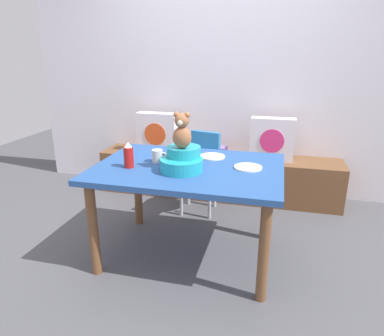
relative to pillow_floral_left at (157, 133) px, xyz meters
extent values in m
plane|color=#4C4C51|center=(0.68, -1.22, -0.68)|extent=(8.00, 8.00, 0.00)
cube|color=silver|center=(0.68, 0.29, 0.62)|extent=(4.40, 0.10, 2.60)
cube|color=brown|center=(0.68, 0.02, -0.45)|extent=(2.60, 0.44, 0.46)
cube|color=silver|center=(0.00, 0.00, 0.00)|extent=(0.44, 0.14, 0.44)
cylinder|color=#D84C1E|center=(0.00, -0.07, 0.00)|extent=(0.24, 0.01, 0.24)
cube|color=silver|center=(1.24, 0.00, 0.00)|extent=(0.44, 0.14, 0.44)
cylinder|color=#E02D72|center=(1.24, -0.07, 0.00)|extent=(0.24, 0.01, 0.24)
cube|color=#7E5FB1|center=(0.67, 0.02, -0.17)|extent=(0.20, 0.14, 0.10)
cube|color=#264C8C|center=(0.68, -1.22, 0.04)|extent=(1.35, 0.98, 0.04)
cylinder|color=brown|center=(0.09, -1.62, -0.33)|extent=(0.07, 0.07, 0.70)
cylinder|color=brown|center=(1.27, -1.62, -0.33)|extent=(0.07, 0.07, 0.70)
cylinder|color=brown|center=(0.09, -0.82, -0.33)|extent=(0.07, 0.07, 0.70)
cylinder|color=brown|center=(1.27, -0.82, -0.33)|extent=(0.07, 0.07, 0.70)
cylinder|color=#2672B2|center=(0.57, -0.43, -0.17)|extent=(0.34, 0.34, 0.10)
cube|color=#2672B2|center=(0.61, -0.29, -0.01)|extent=(0.30, 0.12, 0.24)
cube|color=white|center=(0.53, -0.60, -0.10)|extent=(0.34, 0.27, 0.02)
cylinder|color=silver|center=(0.43, -0.57, -0.45)|extent=(0.03, 0.03, 0.46)
cylinder|color=silver|center=(0.71, -0.57, -0.45)|extent=(0.03, 0.03, 0.46)
cylinder|color=silver|center=(0.43, -0.29, -0.45)|extent=(0.03, 0.03, 0.46)
cylinder|color=silver|center=(0.71, -0.29, -0.45)|extent=(0.03, 0.03, 0.46)
cylinder|color=teal|center=(0.66, -1.34, 0.10)|extent=(0.30, 0.30, 0.09)
cylinder|color=teal|center=(0.66, -1.28, 0.18)|extent=(0.24, 0.24, 0.07)
ellipsoid|color=#985F3C|center=(0.66, -1.32, 0.29)|extent=(0.13, 0.11, 0.15)
sphere|color=#985F3C|center=(0.66, -1.32, 0.41)|extent=(0.10, 0.10, 0.10)
sphere|color=beige|center=(0.66, -1.37, 0.40)|extent=(0.04, 0.04, 0.04)
sphere|color=#985F3C|center=(0.62, -1.32, 0.45)|extent=(0.04, 0.04, 0.04)
sphere|color=#985F3C|center=(0.70, -1.32, 0.45)|extent=(0.04, 0.04, 0.04)
cylinder|color=red|center=(0.27, -1.36, 0.13)|extent=(0.07, 0.07, 0.15)
cone|color=white|center=(0.27, -1.36, 0.23)|extent=(0.06, 0.06, 0.03)
cylinder|color=silver|center=(0.43, -1.19, 0.11)|extent=(0.08, 0.08, 0.09)
torus|color=silver|center=(0.48, -1.19, 0.11)|extent=(0.06, 0.01, 0.06)
cylinder|color=white|center=(1.11, -1.17, 0.07)|extent=(0.20, 0.20, 0.01)
cylinder|color=white|center=(0.81, -0.97, 0.07)|extent=(0.20, 0.20, 0.01)
cube|color=black|center=(0.45, -1.00, 0.06)|extent=(0.16, 0.13, 0.01)
camera|label=1|loc=(1.29, -3.54, 0.85)|focal=32.39mm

